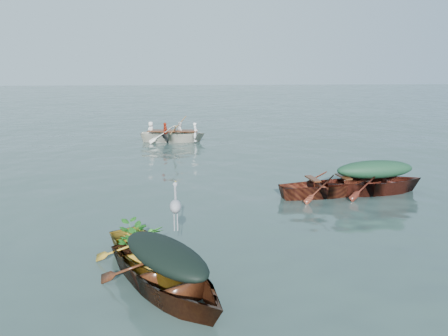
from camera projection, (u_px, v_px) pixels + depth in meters
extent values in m
plane|color=#324641|center=(246.00, 198.00, 12.26)|extent=(140.00, 140.00, 0.00)
imported|color=gold|center=(152.00, 269.00, 7.98)|extent=(3.00, 3.73, 0.94)
imported|color=#482610|center=(167.00, 293.00, 7.17)|extent=(3.40, 4.07, 1.00)
imported|color=#4C1C11|center=(373.00, 193.00, 12.71)|extent=(4.33, 1.74, 0.98)
imported|color=maroon|center=(327.00, 196.00, 12.46)|extent=(4.07, 1.84, 0.89)
imported|color=white|center=(173.00, 142.00, 21.16)|extent=(4.46, 1.79, 1.04)
ellipsoid|color=black|center=(165.00, 253.00, 7.00)|extent=(1.87, 2.24, 0.40)
ellipsoid|color=#183D27|center=(375.00, 168.00, 12.54)|extent=(2.38, 0.96, 0.52)
imported|color=#20741E|center=(139.00, 221.00, 8.26)|extent=(1.05, 1.13, 0.60)
imported|color=white|center=(173.00, 123.00, 20.96)|extent=(3.15, 1.51, 0.76)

